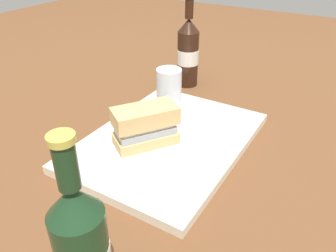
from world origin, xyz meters
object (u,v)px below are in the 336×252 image
(plate, at_px, (146,146))
(beer_glass, at_px, (169,92))
(second_bottle, at_px, (83,251))
(sandwich, at_px, (147,125))
(beer_bottle, at_px, (188,52))

(plate, height_order, beer_glass, beer_glass)
(beer_glass, distance_m, second_bottle, 0.48)
(sandwich, relative_size, beer_bottle, 0.54)
(plate, xyz_separation_m, beer_bottle, (0.39, 0.11, 0.08))
(plate, bearing_deg, second_bottle, -158.09)
(beer_glass, height_order, second_bottle, second_bottle)
(sandwich, distance_m, second_bottle, 0.34)
(plate, distance_m, second_bottle, 0.34)
(plate, relative_size, sandwich, 1.33)
(plate, relative_size, beer_bottle, 0.71)
(plate, xyz_separation_m, second_bottle, (-0.31, -0.13, 0.08))
(sandwich, height_order, second_bottle, second_bottle)
(plate, distance_m, sandwich, 0.05)
(second_bottle, bearing_deg, plate, 21.91)
(sandwich, height_order, beer_glass, beer_glass)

